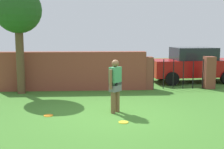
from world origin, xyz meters
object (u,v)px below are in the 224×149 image
at_px(person, 115,84).
at_px(frisbee_yellow, 123,122).
at_px(frisbee_orange, 48,115).
at_px(car, 193,65).
at_px(tree, 18,12).

height_order(person, frisbee_yellow, person).
xyz_separation_m(frisbee_yellow, frisbee_orange, (-2.14, 0.78, 0.00)).
xyz_separation_m(person, frisbee_yellow, (0.15, -1.03, -0.89)).
distance_m(person, frisbee_orange, 2.19).
bearing_deg(person, car, -177.36).
bearing_deg(frisbee_yellow, car, 57.65).
bearing_deg(tree, frisbee_orange, -64.62).
bearing_deg(person, frisbee_orange, -42.20).
distance_m(person, car, 6.90).
bearing_deg(frisbee_yellow, frisbee_orange, 159.94).
bearing_deg(tree, frisbee_yellow, -47.94).
relative_size(car, frisbee_yellow, 15.98).
height_order(tree, car, tree).
xyz_separation_m(tree, frisbee_orange, (1.59, -3.35, -3.22)).
bearing_deg(car, tree, 12.38).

